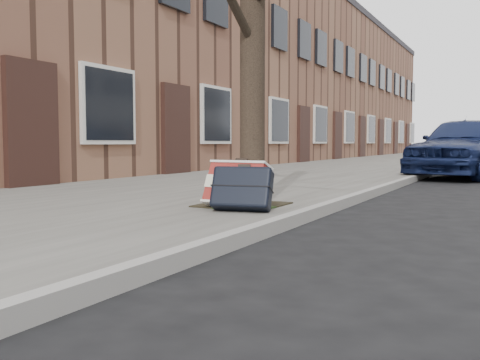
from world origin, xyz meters
The scene contains 7 objects.
ground centered at (0.00, 0.00, 0.00)m, with size 120.00×120.00×0.00m, color black.
near_sidewalk centered at (-3.70, 15.00, 0.06)m, with size 5.00×70.00×0.12m, color slate.
house_near centered at (-9.60, 16.00, 3.50)m, with size 6.80×40.00×7.00m, color brown.
dirt_patch centered at (-2.00, 1.20, 0.13)m, with size 0.85×0.85×0.01m, color black.
suitcase_red centered at (-1.89, 0.86, 0.37)m, with size 0.64×0.18×0.46m, color maroon.
suitcase_navy centered at (-1.77, 0.74, 0.35)m, with size 0.60×0.19×0.43m, color black.
car_near_front centered at (-0.39, 9.34, 0.72)m, with size 1.69×4.20×1.43m, color #121D45.
Camera 1 is at (0.66, -3.97, 0.80)m, focal length 40.00 mm.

